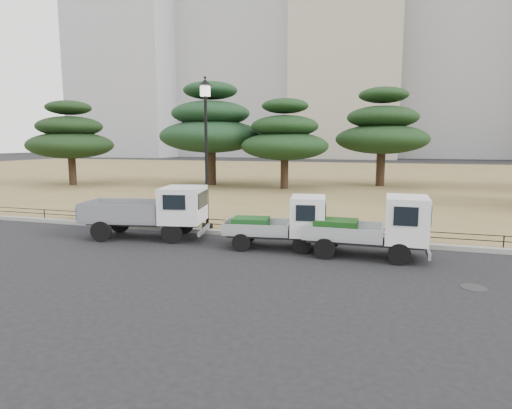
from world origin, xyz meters
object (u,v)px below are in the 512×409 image
(truck_kei_front, at_px, (283,222))
(tarp_pile, at_px, (97,212))
(truck_large, at_px, (152,210))
(truck_kei_rear, at_px, (375,226))
(street_lamp, at_px, (206,129))

(truck_kei_front, bearing_deg, tarp_pile, 160.18)
(tarp_pile, bearing_deg, truck_large, -24.57)
(truck_kei_rear, distance_m, tarp_pile, 11.73)
(truck_kei_rear, distance_m, street_lamp, 7.29)
(truck_kei_rear, relative_size, street_lamp, 0.64)
(street_lamp, distance_m, tarp_pile, 6.25)
(truck_large, relative_size, truck_kei_front, 1.33)
(truck_large, bearing_deg, street_lamp, 36.29)
(truck_kei_rear, bearing_deg, tarp_pile, 170.15)
(street_lamp, xyz_separation_m, tarp_pile, (-5.20, 0.11, -3.47))
(truck_large, bearing_deg, truck_kei_front, -12.16)
(truck_large, bearing_deg, truck_kei_rear, -13.53)
(truck_kei_rear, xyz_separation_m, tarp_pile, (-11.55, 2.01, -0.44))
(truck_large, relative_size, truck_kei_rear, 1.27)
(street_lamp, bearing_deg, tarp_pile, 178.82)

